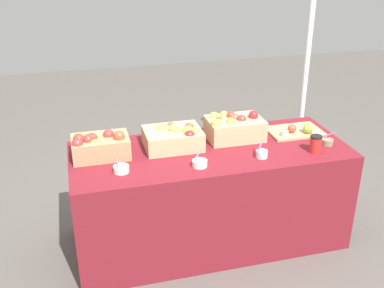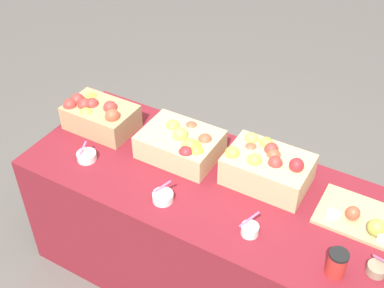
% 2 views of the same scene
% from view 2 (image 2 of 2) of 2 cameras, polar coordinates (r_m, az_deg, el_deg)
% --- Properties ---
extents(ground_plane, '(10.00, 10.00, 0.00)m').
position_cam_2_polar(ground_plane, '(2.95, 1.99, -14.90)').
color(ground_plane, '#56514C').
extents(table, '(1.90, 0.76, 0.74)m').
position_cam_2_polar(table, '(2.66, 2.17, -10.19)').
color(table, maroon).
rests_on(table, ground_plane).
extents(apple_crate_left, '(0.37, 0.24, 0.19)m').
position_cam_2_polar(apple_crate_left, '(2.72, -10.75, 3.34)').
color(apple_crate_left, tan).
rests_on(apple_crate_left, table).
extents(apple_crate_middle, '(0.39, 0.29, 0.18)m').
position_cam_2_polar(apple_crate_middle, '(2.49, -1.16, 0.05)').
color(apple_crate_middle, tan).
rests_on(apple_crate_middle, table).
extents(apple_crate_right, '(0.39, 0.27, 0.20)m').
position_cam_2_polar(apple_crate_right, '(2.36, 8.63, -2.64)').
color(apple_crate_right, tan).
rests_on(apple_crate_right, table).
extents(cutting_board_front, '(0.39, 0.27, 0.09)m').
position_cam_2_polar(cutting_board_front, '(2.31, 19.12, -8.21)').
color(cutting_board_front, tan).
rests_on(cutting_board_front, table).
extents(sample_bowl_near, '(0.08, 0.09, 0.11)m').
position_cam_2_polar(sample_bowl_near, '(2.16, 6.69, -9.76)').
color(sample_bowl_near, silver).
rests_on(sample_bowl_near, table).
extents(sample_bowl_mid, '(0.10, 0.10, 0.09)m').
position_cam_2_polar(sample_bowl_mid, '(2.55, -12.06, -1.38)').
color(sample_bowl_mid, silver).
rests_on(sample_bowl_mid, table).
extents(sample_bowl_far, '(0.09, 0.09, 0.10)m').
position_cam_2_polar(sample_bowl_far, '(2.15, 20.54, -13.33)').
color(sample_bowl_far, gray).
rests_on(sample_bowl_far, table).
extents(sample_bowl_extra, '(0.10, 0.10, 0.10)m').
position_cam_2_polar(sample_bowl_extra, '(2.29, -3.38, -6.10)').
color(sample_bowl_extra, silver).
rests_on(sample_bowl_extra, table).
extents(coffee_cup, '(0.08, 0.08, 0.12)m').
position_cam_2_polar(coffee_cup, '(2.07, 16.36, -13.07)').
color(coffee_cup, red).
rests_on(coffee_cup, table).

